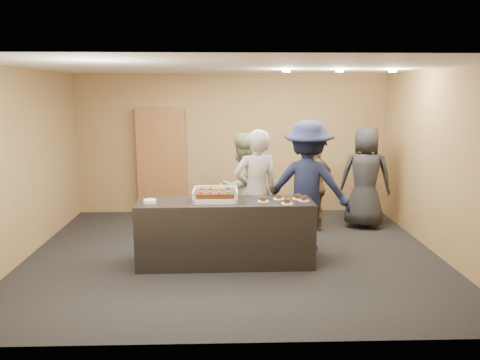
{
  "coord_description": "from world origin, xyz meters",
  "views": [
    {
      "loc": [
        -0.11,
        -6.61,
        2.38
      ],
      "look_at": [
        0.09,
        0.0,
        1.12
      ],
      "focal_mm": 35.0,
      "sensor_mm": 36.0,
      "label": 1
    }
  ],
  "objects": [
    {
      "name": "cake_box",
      "position": [
        -0.25,
        -0.36,
        0.94
      ],
      "size": [
        0.6,
        0.42,
        0.18
      ],
      "color": "white",
      "rests_on": "serving_counter"
    },
    {
      "name": "person_brown_extra",
      "position": [
        1.4,
        1.12,
        0.78
      ],
      "size": [
        0.97,
        0.83,
        1.56
      ],
      "primitive_type": "imported",
      "rotation": [
        0.0,
        0.0,
        3.74
      ],
      "color": "brown",
      "rests_on": "floor"
    },
    {
      "name": "ceiling_spotlights",
      "position": [
        1.6,
        0.5,
        2.67
      ],
      "size": [
        1.72,
        0.12,
        0.03
      ],
      "color": "#FFEAC6",
      "rests_on": "ceiling"
    },
    {
      "name": "slice_a",
      "position": [
        0.4,
        -0.44,
        0.92
      ],
      "size": [
        0.15,
        0.15,
        0.07
      ],
      "color": "white",
      "rests_on": "serving_counter"
    },
    {
      "name": "person_navy_man",
      "position": [
        1.1,
        0.16,
        0.98
      ],
      "size": [
        1.42,
        1.07,
        1.96
      ],
      "primitive_type": "imported",
      "rotation": [
        0.0,
        0.0,
        2.85
      ],
      "color": "#151B39",
      "rests_on": "floor"
    },
    {
      "name": "slice_b",
      "position": [
        0.62,
        -0.3,
        0.92
      ],
      "size": [
        0.15,
        0.15,
        0.07
      ],
      "color": "white",
      "rests_on": "serving_counter"
    },
    {
      "name": "slice_c",
      "position": [
        0.7,
        -0.58,
        0.92
      ],
      "size": [
        0.15,
        0.15,
        0.07
      ],
      "color": "white",
      "rests_on": "serving_counter"
    },
    {
      "name": "slice_e",
      "position": [
        0.95,
        -0.41,
        0.92
      ],
      "size": [
        0.15,
        0.15,
        0.07
      ],
      "color": "white",
      "rests_on": "serving_counter"
    },
    {
      "name": "person_dark_suit",
      "position": [
        2.33,
        1.34,
        0.9
      ],
      "size": [
        1.0,
        0.79,
        1.79
      ],
      "primitive_type": "imported",
      "rotation": [
        0.0,
        0.0,
        2.87
      ],
      "color": "black",
      "rests_on": "floor"
    },
    {
      "name": "storage_cabinet",
      "position": [
        -1.35,
        2.41,
        1.03
      ],
      "size": [
        0.93,
        0.15,
        2.05
      ],
      "primitive_type": "cube",
      "color": "brown",
      "rests_on": "floor"
    },
    {
      "name": "plate_stack",
      "position": [
        -1.13,
        -0.46,
        0.92
      ],
      "size": [
        0.17,
        0.17,
        0.04
      ],
      "primitive_type": "cylinder",
      "color": "white",
      "rests_on": "serving_counter"
    },
    {
      "name": "room",
      "position": [
        0.0,
        0.0,
        1.35
      ],
      "size": [
        6.04,
        6.0,
        2.7
      ],
      "color": "black",
      "rests_on": "ground"
    },
    {
      "name": "slice_d",
      "position": [
        0.89,
        -0.3,
        0.92
      ],
      "size": [
        0.15,
        0.15,
        0.07
      ],
      "color": "white",
      "rests_on": "serving_counter"
    },
    {
      "name": "serving_counter",
      "position": [
        -0.12,
        -0.39,
        0.45
      ],
      "size": [
        2.41,
        0.74,
        0.9
      ],
      "primitive_type": "cube",
      "rotation": [
        0.0,
        0.0,
        0.02
      ],
      "color": "black",
      "rests_on": "floor"
    },
    {
      "name": "sheet_cake",
      "position": [
        -0.25,
        -0.39,
        1.0
      ],
      "size": [
        0.51,
        0.35,
        0.11
      ],
      "color": "#3D210D",
      "rests_on": "cake_box"
    },
    {
      "name": "person_server_grey",
      "position": [
        0.33,
        0.06,
        0.92
      ],
      "size": [
        0.76,
        0.6,
        1.84
      ],
      "primitive_type": "imported",
      "rotation": [
        0.0,
        0.0,
        3.4
      ],
      "color": "#98989C",
      "rests_on": "floor"
    },
    {
      "name": "person_sage_man",
      "position": [
        0.15,
        0.76,
        0.86
      ],
      "size": [
        1.06,
        1.02,
        1.72
      ],
      "primitive_type": "imported",
      "rotation": [
        0.0,
        0.0,
        3.78
      ],
      "color": "gray",
      "rests_on": "floor"
    }
  ]
}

